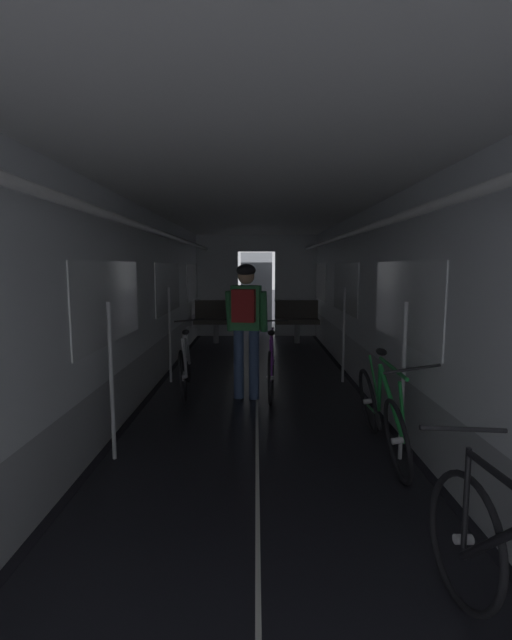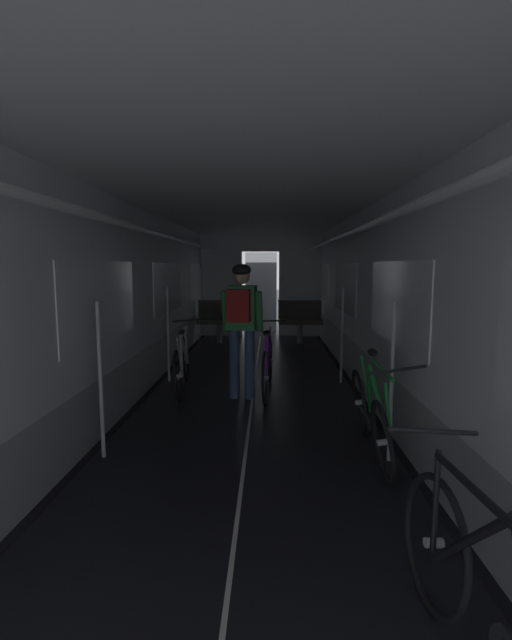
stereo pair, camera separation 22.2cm
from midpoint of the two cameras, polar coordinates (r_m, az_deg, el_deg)
The scene contains 8 objects.
train_car_shell at distance 5.22m, azimuth 0.62°, elevation 6.97°, with size 3.14×12.34×2.57m.
bench_seat_far_left at distance 9.81m, azimuth -4.16°, elevation 0.37°, with size 0.98×0.51×0.95m.
bench_seat_far_right at distance 9.79m, azimuth 6.38°, elevation 0.33°, with size 0.98×0.51×0.95m.
bicycle_green at distance 4.19m, azimuth 16.21°, elevation -11.69°, with size 0.44×1.69×0.96m.
bicycle_silver at distance 6.06m, azimuth -8.56°, elevation -5.63°, with size 0.44×1.69×0.95m.
bicycle_black at distance 2.25m, azimuth 31.58°, elevation -30.06°, with size 0.44×1.69×0.95m.
person_cyclist_aisle at distance 5.53m, azimuth -0.77°, elevation 0.48°, with size 0.55×0.43×1.73m.
bicycle_purple_in_aisle at distance 5.90m, azimuth 2.59°, elevation -5.88°, with size 0.44×1.69×0.94m.
Camera 2 is at (0.21, -1.61, 1.70)m, focal length 24.60 mm.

